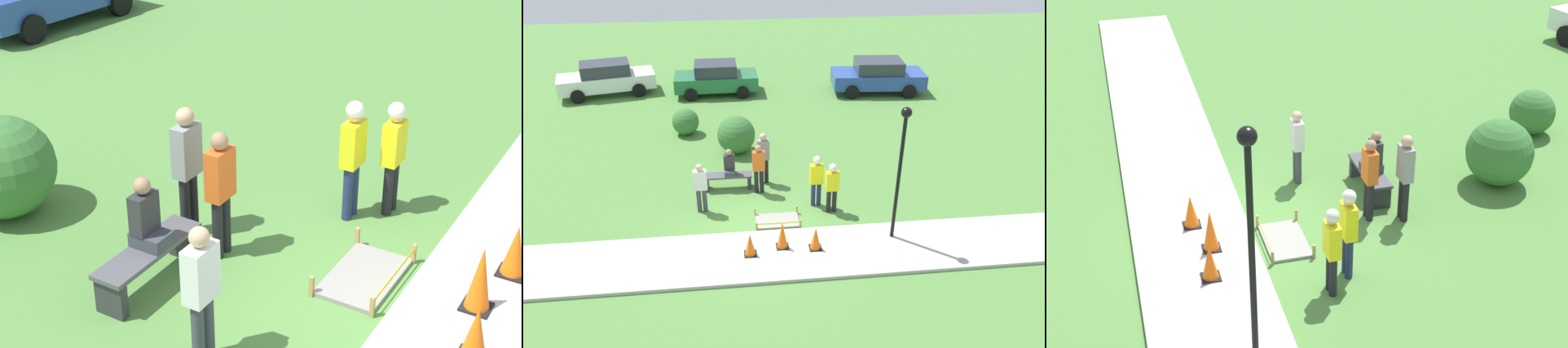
% 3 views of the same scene
% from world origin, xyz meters
% --- Properties ---
extents(ground_plane, '(60.00, 60.00, 0.00)m').
position_xyz_m(ground_plane, '(0.00, 0.00, 0.00)').
color(ground_plane, '#51843D').
extents(sidewalk, '(28.00, 2.26, 0.10)m').
position_xyz_m(sidewalk, '(0.00, -1.13, 0.05)').
color(sidewalk, '#ADAAA3').
rests_on(sidewalk, ground_plane).
extents(wet_concrete_patch, '(1.35, 0.83, 0.27)m').
position_xyz_m(wet_concrete_patch, '(0.59, 0.56, 0.04)').
color(wet_concrete_patch, gray).
rests_on(wet_concrete_patch, ground_plane).
extents(traffic_cone_near_patch, '(0.34, 0.34, 0.66)m').
position_xyz_m(traffic_cone_near_patch, '(-0.31, -1.08, 0.42)').
color(traffic_cone_near_patch, black).
rests_on(traffic_cone_near_patch, sidewalk).
extents(traffic_cone_far_patch, '(0.34, 0.34, 0.81)m').
position_xyz_m(traffic_cone_far_patch, '(0.59, -0.84, 0.50)').
color(traffic_cone_far_patch, black).
rests_on(traffic_cone_far_patch, sidewalk).
extents(traffic_cone_sidewalk_edge, '(0.34, 0.34, 0.67)m').
position_xyz_m(traffic_cone_sidewalk_edge, '(1.49, -1.00, 0.43)').
color(traffic_cone_sidewalk_edge, black).
rests_on(traffic_cone_sidewalk_edge, sidewalk).
extents(park_bench, '(1.61, 0.44, 0.52)m').
position_xyz_m(park_bench, '(-0.84, 2.76, 0.36)').
color(park_bench, '#2D2D33').
rests_on(park_bench, ground_plane).
extents(person_seated_on_bench, '(0.36, 0.44, 0.89)m').
position_xyz_m(person_seated_on_bench, '(-0.77, 2.81, 0.87)').
color(person_seated_on_bench, '#383D47').
rests_on(person_seated_on_bench, park_bench).
extents(worker_supervisor, '(0.40, 0.24, 1.66)m').
position_xyz_m(worker_supervisor, '(2.32, 0.96, 0.97)').
color(worker_supervisor, black).
rests_on(worker_supervisor, ground_plane).
extents(worker_assistant, '(0.40, 0.25, 1.73)m').
position_xyz_m(worker_assistant, '(1.90, 1.38, 1.03)').
color(worker_assistant, navy).
rests_on(worker_assistant, ground_plane).
extents(bystander_in_orange_shirt, '(0.40, 0.23, 1.72)m').
position_xyz_m(bystander_in_orange_shirt, '(0.17, 2.38, 0.98)').
color(bystander_in_orange_shirt, black).
rests_on(bystander_in_orange_shirt, ground_plane).
extents(bystander_in_gray_shirt, '(0.40, 0.22, 1.65)m').
position_xyz_m(bystander_in_gray_shirt, '(-1.66, 1.40, 0.93)').
color(bystander_in_gray_shirt, '#383D47').
rests_on(bystander_in_gray_shirt, ground_plane).
extents(bystander_in_white_shirt, '(0.40, 0.24, 1.83)m').
position_xyz_m(bystander_in_white_shirt, '(0.38, 3.03, 1.05)').
color(bystander_in_white_shirt, black).
rests_on(bystander_in_white_shirt, ground_plane).
extents(lamppost_near, '(0.28, 0.28, 3.92)m').
position_xyz_m(lamppost_near, '(3.75, -0.68, 2.66)').
color(lamppost_near, black).
rests_on(lamppost_near, sidewalk).
extents(shrub_rounded_near, '(1.44, 1.44, 1.44)m').
position_xyz_m(shrub_rounded_near, '(-0.48, 5.53, 0.72)').
color(shrub_rounded_near, '#387033').
rests_on(shrub_rounded_near, ground_plane).
extents(shrub_rounded_mid, '(1.10, 1.10, 1.10)m').
position_xyz_m(shrub_rounded_mid, '(-2.50, 7.47, 0.55)').
color(shrub_rounded_mid, '#387033').
rests_on(shrub_rounded_mid, ground_plane).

